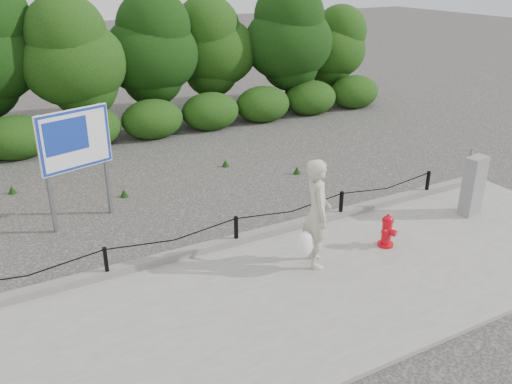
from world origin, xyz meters
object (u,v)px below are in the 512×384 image
object	(u,v)px
advertising_sign	(75,145)
pedestrian	(316,215)
fire_hydrant	(387,231)
utility_cabinet	(473,186)

from	to	relation	value
advertising_sign	pedestrian	bearing A→B (deg)	-66.67
fire_hydrant	pedestrian	distance (m)	1.74
fire_hydrant	pedestrian	bearing A→B (deg)	151.13
fire_hydrant	pedestrian	xyz separation A→B (m)	(-1.60, 0.11, 0.66)
pedestrian	utility_cabinet	world-z (taller)	pedestrian
fire_hydrant	pedestrian	world-z (taller)	pedestrian
fire_hydrant	utility_cabinet	bearing A→B (deg)	-19.55
fire_hydrant	advertising_sign	xyz separation A→B (m)	(-4.83, 3.97, 1.35)
pedestrian	advertising_sign	xyz separation A→B (m)	(-3.23, 3.86, 0.69)
utility_cabinet	advertising_sign	size ratio (longest dim) A/B	0.58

